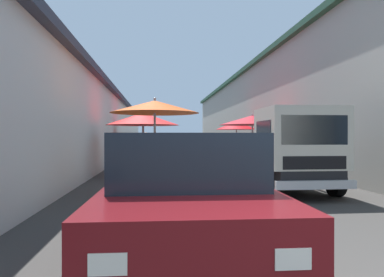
{
  "coord_description": "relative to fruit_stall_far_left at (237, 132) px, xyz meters",
  "views": [
    {
      "loc": [
        -1.82,
        1.61,
        1.42
      ],
      "look_at": [
        8.11,
        0.63,
        1.36
      ],
      "focal_mm": 33.14,
      "sensor_mm": 36.0,
      "label": 1
    }
  ],
  "objects": [
    {
      "name": "building_right_concrete",
      "position": [
        -1.38,
        -4.62,
        1.15
      ],
      "size": [
        49.8,
        7.5,
        5.65
      ],
      "color": "#A39E93",
      "rests_on": "ground"
    },
    {
      "name": "fruit_stall_mid_lane",
      "position": [
        -5.93,
        4.86,
        0.14
      ],
      "size": [
        2.66,
        2.66,
        2.36
      ],
      "color": "#9E9EA3",
      "rests_on": "ground"
    },
    {
      "name": "fruit_stall_far_right",
      "position": [
        0.2,
        5.07,
        0.22
      ],
      "size": [
        2.79,
        2.79,
        2.41
      ],
      "color": "#9E9EA3",
      "rests_on": "ground"
    },
    {
      "name": "ground",
      "position": [
        -3.63,
        2.72,
        -1.68
      ],
      "size": [
        90.0,
        90.0,
        0.0
      ],
      "primitive_type": "plane",
      "color": "#3D3A38"
    },
    {
      "name": "hatchback_car",
      "position": [
        -14.76,
        4.01,
        -0.95
      ],
      "size": [
        3.94,
        1.97,
        1.45
      ],
      "color": "#600F14",
      "rests_on": "ground"
    },
    {
      "name": "building_left_whitewash",
      "position": [
        -1.38,
        10.05,
        0.23
      ],
      "size": [
        49.8,
        7.5,
        3.81
      ],
      "color": "silver",
      "rests_on": "ground"
    },
    {
      "name": "vendor_by_crates",
      "position": [
        -2.43,
        4.86,
        -0.76
      ],
      "size": [
        0.27,
        0.64,
        1.61
      ],
      "color": "#665B4C",
      "rests_on": "ground"
    },
    {
      "name": "parked_scooter",
      "position": [
        -3.39,
        4.75,
        -1.24
      ],
      "size": [
        1.66,
        0.6,
        1.14
      ],
      "color": "black",
      "rests_on": "ground"
    },
    {
      "name": "fruit_stall_near_right",
      "position": [
        -10.22,
        4.38,
        0.03
      ],
      "size": [
        2.19,
        2.19,
        2.38
      ],
      "color": "#9E9EA3",
      "rests_on": "ground"
    },
    {
      "name": "delivery_truck",
      "position": [
        -10.32,
        1.03,
        -0.64
      ],
      "size": [
        4.93,
        2.0,
        2.08
      ],
      "color": "black",
      "rests_on": "ground"
    },
    {
      "name": "fruit_stall_near_left",
      "position": [
        -4.12,
        0.29,
        0.25
      ],
      "size": [
        2.83,
        2.83,
        2.39
      ],
      "color": "#9E9EA3",
      "rests_on": "ground"
    },
    {
      "name": "fruit_stall_far_left",
      "position": [
        0.0,
        0.0,
        0.0
      ],
      "size": [
        2.24,
        2.24,
        2.31
      ],
      "color": "#9E9EA3",
      "rests_on": "ground"
    },
    {
      "name": "plastic_stool",
      "position": [
        -6.76,
        3.59,
        -1.36
      ],
      "size": [
        0.3,
        0.3,
        0.43
      ],
      "color": "#1E8C3F",
      "rests_on": "ground"
    }
  ]
}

